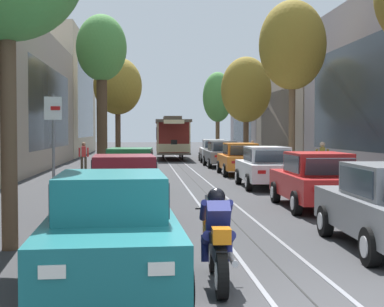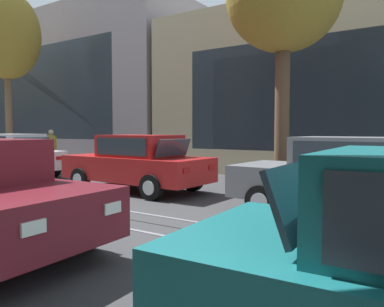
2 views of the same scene
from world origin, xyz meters
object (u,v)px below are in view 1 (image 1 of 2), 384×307
Objects in this scene: parked_car_white_sixth_right at (213,151)px; street_tree_kerb_right_second at (292,46)px; parked_car_maroon_second_left at (124,187)px; street_tree_kerb_right_fourth at (218,98)px; street_tree_kerb_left_mid at (118,86)px; pedestrian_crossing_far at (322,160)px; pedestrian_on_left_pavement at (84,155)px; street_sign_post at (53,148)px; parked_car_red_second_right at (316,180)px; parked_car_white_mid_right at (266,167)px; parked_car_orange_fourth_right at (240,159)px; parked_car_teal_near_left at (111,229)px; motorcycle_with_rider at (217,240)px; cable_car_trolley at (172,138)px; parked_car_grey_fifth_right at (222,154)px; parked_car_green_mid_left at (130,171)px; pedestrian_on_right_pavement at (252,151)px; street_tree_kerb_left_second at (101,53)px; street_tree_kerb_right_mid at (246,90)px.

parked_car_white_sixth_right is 0.56× the size of street_tree_kerb_right_second.
parked_car_maroon_second_left is 37.50m from street_tree_kerb_right_fourth.
street_tree_kerb_left_mid reaches higher than pedestrian_crossing_far.
street_sign_post is at bearing -85.85° from pedestrian_on_left_pavement.
parked_car_red_second_right is 1.00× the size of parked_car_white_mid_right.
parked_car_orange_fourth_right is at bearing 89.69° from parked_car_white_mid_right.
street_tree_kerb_right_second is at bearing 67.62° from parked_car_teal_near_left.
parked_car_red_second_right reaches higher than motorcycle_with_rider.
street_tree_kerb_right_fourth is 8.04m from cable_car_trolley.
parked_car_white_sixth_right is (0.15, 18.34, 0.00)m from parked_car_white_mid_right.
parked_car_green_mid_left is at bearing -109.67° from parked_car_grey_fifth_right.
parked_car_white_mid_right is 18.34m from parked_car_white_sixth_right.
pedestrian_crossing_far is (2.45, 7.26, 0.18)m from parked_car_red_second_right.
pedestrian_on_left_pavement is (-8.15, -8.33, 0.08)m from parked_car_white_sixth_right.
parked_car_white_mid_right is at bearing -98.62° from pedestrian_on_right_pavement.
street_tree_kerb_left_mid reaches higher than parked_car_grey_fifth_right.
street_tree_kerb_right_second is 15.82m from street_sign_post.
street_tree_kerb_right_second reaches higher than pedestrian_on_right_pavement.
parked_car_orange_fourth_right is (5.21, 14.03, 0.00)m from parked_car_maroon_second_left.
street_sign_post is at bearing -100.08° from parked_car_green_mid_left.
parked_car_grey_fifth_right is at bearing -96.36° from street_tree_kerb_right_fourth.
parked_car_red_second_right is 2.21× the size of motorcycle_with_rider.
parked_car_grey_fifth_right is at bearing 82.22° from motorcycle_with_rider.
street_tree_kerb_right_second is 2.68× the size of street_sign_post.
street_tree_kerb_right_fourth reaches higher than parked_car_white_mid_right.
motorcycle_with_rider is at bearing -97.78° from parked_car_grey_fifth_right.
street_sign_post reaches higher than motorcycle_with_rider.
parked_car_white_sixth_right is 0.58× the size of street_tree_kerb_left_second.
street_tree_kerb_right_second is at bearing 79.71° from parked_car_red_second_right.
street_tree_kerb_right_mid is at bearing 26.07° from pedestrian_on_left_pavement.
street_sign_post is (-6.72, -3.58, 1.03)m from parked_car_red_second_right.
parked_car_red_second_right is 12.41m from parked_car_orange_fourth_right.
street_tree_kerb_right_second is at bearing 57.13° from parked_car_maroon_second_left.
street_tree_kerb_right_mid is at bearing -45.74° from street_tree_kerb_left_mid.
street_tree_kerb_right_fourth is 3.71× the size of motorcycle_with_rider.
parked_car_teal_near_left is at bearing -87.53° from street_tree_kerb_left_mid.
parked_car_maroon_second_left is 1.01× the size of parked_car_white_mid_right.
street_tree_kerb_right_mid is at bearing -64.43° from parked_car_white_sixth_right.
cable_car_trolley reaches higher than pedestrian_on_right_pavement.
street_tree_kerb_right_fourth is at bearing 31.80° from street_tree_kerb_left_mid.
parked_car_teal_near_left is at bearing -112.38° from street_tree_kerb_right_second.
parked_car_maroon_second_left is 2.22× the size of motorcycle_with_rider.
cable_car_trolley is 9.74m from pedestrian_on_right_pavement.
parked_car_red_second_right is 1.00× the size of parked_car_orange_fourth_right.
parked_car_red_second_right is 1.48× the size of street_sign_post.
street_tree_kerb_left_second is 13.74m from pedestrian_on_right_pavement.
parked_car_grey_fifth_right is 16.97m from street_tree_kerb_right_fourth.
parked_car_orange_fourth_right is 9.53m from street_tree_kerb_right_mid.
parked_car_white_sixth_right is 11.65m from pedestrian_on_left_pavement.
street_tree_kerb_left_second is 4.87× the size of pedestrian_on_left_pavement.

